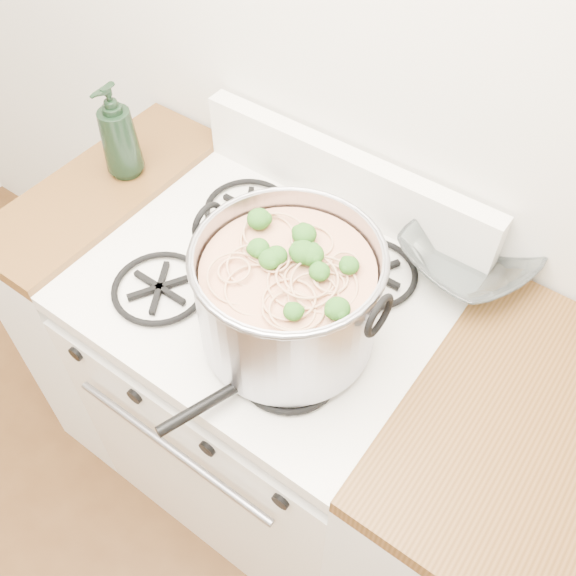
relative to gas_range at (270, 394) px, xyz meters
The scene contains 6 objects.
gas_range is the anchor object (origin of this frame).
counter_left 0.51m from the gas_range, behind, with size 0.25×0.65×0.92m.
stock_pot 0.62m from the gas_range, 34.76° to the right, with size 0.38×0.35×0.24m.
spatula 0.55m from the gas_range, 46.16° to the right, with size 0.29×0.31×0.02m, color black, non-canonical shape.
glass_bowl 0.66m from the gas_range, 40.21° to the left, with size 0.11×0.11×0.03m, color white.
bottle 0.78m from the gas_range, behind, with size 0.09×0.09×0.24m, color black.
Camera 1 is at (0.56, 0.58, 1.96)m, focal length 40.00 mm.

